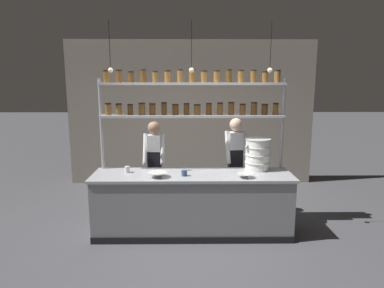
{
  "coord_description": "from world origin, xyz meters",
  "views": [
    {
      "loc": [
        -0.06,
        -4.86,
        2.27
      ],
      "look_at": [
        -0.0,
        0.2,
        1.33
      ],
      "focal_mm": 32.0,
      "sensor_mm": 36.0,
      "label": 1
    }
  ],
  "objects_px": {
    "prep_bowl_center_front": "(158,175)",
    "serving_cup_front": "(127,169)",
    "chef_center": "(235,160)",
    "container_stack": "(258,154)",
    "chef_left": "(155,162)",
    "serving_cup_by_board": "(184,173)",
    "spice_shelf_unit": "(192,102)",
    "prep_bowl_near_left": "(245,176)"
  },
  "relations": [
    {
      "from": "chef_center",
      "to": "serving_cup_by_board",
      "type": "xyz_separation_m",
      "value": [
        -0.84,
        -0.78,
        0.0
      ]
    },
    {
      "from": "prep_bowl_center_front",
      "to": "serving_cup_front",
      "type": "xyz_separation_m",
      "value": [
        -0.47,
        0.26,
        0.01
      ]
    },
    {
      "from": "chef_left",
      "to": "serving_cup_by_board",
      "type": "xyz_separation_m",
      "value": [
        0.51,
        -0.86,
        0.04
      ]
    },
    {
      "from": "prep_bowl_center_front",
      "to": "serving_cup_by_board",
      "type": "distance_m",
      "value": 0.38
    },
    {
      "from": "prep_bowl_center_front",
      "to": "spice_shelf_unit",
      "type": "bearing_deg",
      "value": 45.62
    },
    {
      "from": "chef_center",
      "to": "prep_bowl_near_left",
      "type": "distance_m",
      "value": 0.88
    },
    {
      "from": "prep_bowl_near_left",
      "to": "serving_cup_by_board",
      "type": "height_order",
      "value": "serving_cup_by_board"
    },
    {
      "from": "container_stack",
      "to": "prep_bowl_center_front",
      "type": "xyz_separation_m",
      "value": [
        -1.5,
        -0.42,
        -0.21
      ]
    },
    {
      "from": "prep_bowl_center_front",
      "to": "serving_cup_front",
      "type": "bearing_deg",
      "value": 151.16
    },
    {
      "from": "spice_shelf_unit",
      "to": "container_stack",
      "type": "bearing_deg",
      "value": -4.97
    },
    {
      "from": "container_stack",
      "to": "serving_cup_front",
      "type": "height_order",
      "value": "container_stack"
    },
    {
      "from": "chef_center",
      "to": "serving_cup_by_board",
      "type": "height_order",
      "value": "chef_center"
    },
    {
      "from": "chef_center",
      "to": "serving_cup_by_board",
      "type": "distance_m",
      "value": 1.15
    },
    {
      "from": "spice_shelf_unit",
      "to": "chef_left",
      "type": "distance_m",
      "value": 1.29
    },
    {
      "from": "prep_bowl_near_left",
      "to": "serving_cup_front",
      "type": "distance_m",
      "value": 1.73
    },
    {
      "from": "spice_shelf_unit",
      "to": "prep_bowl_near_left",
      "type": "relative_size",
      "value": 12.45
    },
    {
      "from": "chef_center",
      "to": "prep_bowl_near_left",
      "type": "bearing_deg",
      "value": -95.19
    },
    {
      "from": "serving_cup_front",
      "to": "serving_cup_by_board",
      "type": "relative_size",
      "value": 1.13
    },
    {
      "from": "spice_shelf_unit",
      "to": "serving_cup_front",
      "type": "xyz_separation_m",
      "value": [
        -0.97,
        -0.25,
        -0.99
      ]
    },
    {
      "from": "serving_cup_front",
      "to": "serving_cup_by_board",
      "type": "distance_m",
      "value": 0.87
    },
    {
      "from": "spice_shelf_unit",
      "to": "prep_bowl_center_front",
      "type": "relative_size",
      "value": 10.24
    },
    {
      "from": "spice_shelf_unit",
      "to": "prep_bowl_near_left",
      "type": "bearing_deg",
      "value": -36.36
    },
    {
      "from": "prep_bowl_near_left",
      "to": "serving_cup_front",
      "type": "bearing_deg",
      "value": 170.17
    },
    {
      "from": "chef_left",
      "to": "serving_cup_by_board",
      "type": "bearing_deg",
      "value": -58.27
    },
    {
      "from": "spice_shelf_unit",
      "to": "prep_bowl_near_left",
      "type": "distance_m",
      "value": 1.36
    },
    {
      "from": "serving_cup_front",
      "to": "prep_bowl_center_front",
      "type": "bearing_deg",
      "value": -28.84
    },
    {
      "from": "container_stack",
      "to": "serving_cup_by_board",
      "type": "bearing_deg",
      "value": -162.57
    },
    {
      "from": "serving_cup_by_board",
      "to": "container_stack",
      "type": "bearing_deg",
      "value": 17.43
    },
    {
      "from": "chef_left",
      "to": "chef_center",
      "type": "bearing_deg",
      "value": -2.41
    },
    {
      "from": "container_stack",
      "to": "serving_cup_by_board",
      "type": "height_order",
      "value": "container_stack"
    },
    {
      "from": "chef_left",
      "to": "chef_center",
      "type": "xyz_separation_m",
      "value": [
        1.35,
        -0.08,
        0.04
      ]
    },
    {
      "from": "chef_center",
      "to": "container_stack",
      "type": "relative_size",
      "value": 3.45
    },
    {
      "from": "chef_left",
      "to": "serving_cup_front",
      "type": "bearing_deg",
      "value": -116.32
    },
    {
      "from": "serving_cup_by_board",
      "to": "prep_bowl_center_front",
      "type": "bearing_deg",
      "value": -169.64
    },
    {
      "from": "chef_left",
      "to": "container_stack",
      "type": "height_order",
      "value": "chef_left"
    },
    {
      "from": "prep_bowl_center_front",
      "to": "serving_cup_by_board",
      "type": "height_order",
      "value": "serving_cup_by_board"
    },
    {
      "from": "chef_center",
      "to": "prep_bowl_center_front",
      "type": "bearing_deg",
      "value": -151.33
    },
    {
      "from": "serving_cup_front",
      "to": "chef_center",
      "type": "bearing_deg",
      "value": 19.12
    },
    {
      "from": "serving_cup_front",
      "to": "chef_left",
      "type": "bearing_deg",
      "value": 62.82
    },
    {
      "from": "chef_left",
      "to": "container_stack",
      "type": "relative_size",
      "value": 3.32
    },
    {
      "from": "chef_center",
      "to": "container_stack",
      "type": "xyz_separation_m",
      "value": [
        0.28,
        -0.43,
        0.2
      ]
    },
    {
      "from": "container_stack",
      "to": "serving_cup_front",
      "type": "xyz_separation_m",
      "value": [
        -1.97,
        -0.16,
        -0.2
      ]
    }
  ]
}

